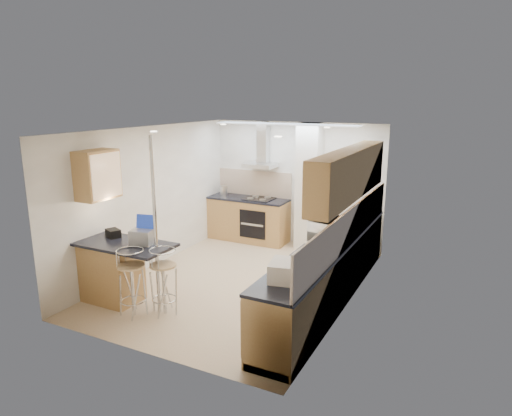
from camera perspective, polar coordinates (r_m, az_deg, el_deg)
The scene contains 16 objects.
ground at distance 7.65m, azimuth -1.91°, elevation -9.24°, with size 4.80×4.80×0.00m, color tan.
room_shell at distance 7.37m, azimuth 1.60°, elevation 2.44°, with size 3.64×4.84×2.51m.
right_counter at distance 6.93m, azimuth 9.12°, elevation -7.80°, with size 0.63×4.40×0.92m.
back_counter at distance 9.68m, azimuth -0.95°, elevation -1.38°, with size 1.70×0.63×0.92m.
peninsula at distance 6.99m, azimuth -15.98°, elevation -7.85°, with size 1.47×0.72×0.94m.
microwave at distance 6.81m, azimuth 9.09°, elevation -2.68°, with size 0.58×0.39×0.32m, color white.
laptop at distance 6.69m, azimuth -14.07°, elevation -3.55°, with size 0.31×0.23×0.21m, color gray.
bag at distance 7.15m, azimuth -17.42°, elevation -3.02°, with size 0.22×0.16×0.12m, color black.
bar_stool_near at distance 6.61m, azimuth -15.24°, elevation -8.97°, with size 0.40×0.40×0.97m, color tan, non-canonical shape.
bar_stool_end at distance 6.56m, azimuth -11.46°, elevation -9.00°, with size 0.39×0.39×0.96m, color tan, non-canonical shape.
jar_a at distance 7.66m, azimuth 12.26°, elevation -1.45°, with size 0.12×0.12×0.20m, color beige.
jar_b at distance 7.16m, azimuth 11.80°, elevation -2.76°, with size 0.11×0.11×0.14m, color beige.
jar_c at distance 6.09m, azimuth 6.82°, elevation -5.22°, with size 0.14×0.14×0.19m, color beige.
jar_d at distance 6.17m, azimuth 8.80°, elevation -5.25°, with size 0.10×0.10×0.15m, color white.
bread_bin at distance 5.32m, azimuth 3.66°, elevation -7.84°, with size 0.33×0.42×0.22m, color beige.
kettle at distance 9.84m, azimuth -4.07°, elevation 2.19°, with size 0.16×0.16×0.20m, color silver.
Camera 1 is at (3.38, -6.18, 2.99)m, focal length 32.00 mm.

